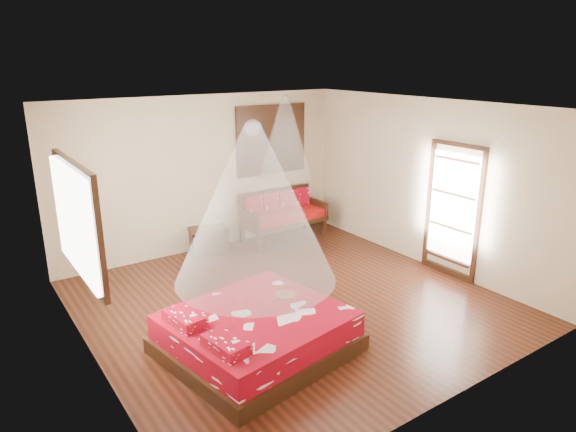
# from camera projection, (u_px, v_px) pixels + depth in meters

# --- Properties ---
(room) EXTENTS (5.54, 5.54, 2.84)m
(room) POSITION_uv_depth(u_px,v_px,m) (291.00, 210.00, 7.05)
(room) COLOR black
(room) RESTS_ON ground
(bed) EXTENTS (2.29, 2.13, 0.63)m
(bed) POSITION_uv_depth(u_px,v_px,m) (256.00, 333.00, 6.15)
(bed) COLOR black
(bed) RESTS_ON floor
(daybed) EXTENTS (1.64, 0.73, 0.94)m
(daybed) POSITION_uv_depth(u_px,v_px,m) (282.00, 213.00, 9.96)
(daybed) COLOR black
(daybed) RESTS_ON floor
(storage_chest) EXTENTS (0.78, 0.65, 0.47)m
(storage_chest) POSITION_uv_depth(u_px,v_px,m) (209.00, 241.00, 9.27)
(storage_chest) COLOR black
(storage_chest) RESTS_ON floor
(shutter_panel) EXTENTS (1.52, 0.06, 1.32)m
(shutter_panel) POSITION_uv_depth(u_px,v_px,m) (271.00, 140.00, 9.82)
(shutter_panel) COLOR black
(shutter_panel) RESTS_ON wall_back
(window_left) EXTENTS (0.10, 1.74, 1.34)m
(window_left) POSITION_uv_depth(u_px,v_px,m) (80.00, 220.00, 5.65)
(window_left) COLOR black
(window_left) RESTS_ON wall_left
(glazed_door) EXTENTS (0.08, 1.02, 2.16)m
(glazed_door) POSITION_uv_depth(u_px,v_px,m) (453.00, 211.00, 8.16)
(glazed_door) COLOR black
(glazed_door) RESTS_ON floor
(wine_tray) EXTENTS (0.26, 0.26, 0.21)m
(wine_tray) POSITION_uv_depth(u_px,v_px,m) (286.00, 292.00, 6.53)
(wine_tray) COLOR brown
(wine_tray) RESTS_ON bed
(mosquito_net_main) EXTENTS (1.85, 1.85, 1.80)m
(mosquito_net_main) POSITION_uv_depth(u_px,v_px,m) (254.00, 205.00, 5.69)
(mosquito_net_main) COLOR white
(mosquito_net_main) RESTS_ON ceiling
(mosquito_net_daybed) EXTENTS (0.99, 0.99, 1.50)m
(mosquito_net_daybed) POSITION_uv_depth(u_px,v_px,m) (285.00, 137.00, 9.42)
(mosquito_net_daybed) COLOR white
(mosquito_net_daybed) RESTS_ON ceiling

